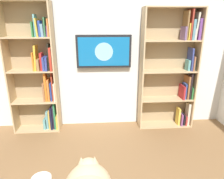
% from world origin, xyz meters
% --- Properties ---
extents(wall_back, '(4.52, 0.06, 2.70)m').
position_xyz_m(wall_back, '(0.00, -2.23, 1.35)').
color(wall_back, silver).
rests_on(wall_back, ground).
extents(bookshelf_left, '(0.93, 0.28, 2.01)m').
position_xyz_m(bookshelf_left, '(-1.23, -2.07, 1.02)').
color(bookshelf_left, tan).
rests_on(bookshelf_left, ground).
extents(bookshelf_right, '(0.75, 0.28, 2.09)m').
position_xyz_m(bookshelf_right, '(1.03, -2.06, 1.01)').
color(bookshelf_right, tan).
rests_on(bookshelf_right, ground).
extents(wall_mounted_tv, '(0.90, 0.07, 0.53)m').
position_xyz_m(wall_mounted_tv, '(-0.04, -2.15, 1.33)').
color(wall_mounted_tv, black).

